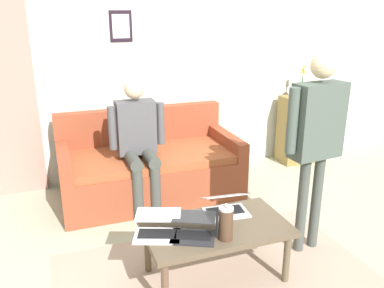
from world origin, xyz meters
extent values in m
plane|color=#A6AA92|center=(0.00, 0.00, 0.00)|extent=(7.68, 7.68, 0.00)
cube|color=tan|center=(0.14, 0.06, 0.00)|extent=(2.33, 1.56, 0.01)
cube|color=silver|center=(0.00, -2.20, 1.35)|extent=(7.04, 0.10, 2.70)
cube|color=black|center=(0.37, -2.15, 1.73)|extent=(0.24, 0.02, 0.33)
cube|color=silver|center=(0.37, -2.14, 1.73)|extent=(0.18, 0.00, 0.25)
cube|color=brown|center=(0.25, -1.53, 0.21)|extent=(1.83, 0.92, 0.42)
cube|color=#9D4E2D|center=(0.25, -1.51, 0.46)|extent=(1.59, 0.84, 0.08)
cube|color=brown|center=(0.25, -1.92, 0.65)|extent=(1.83, 0.14, 0.46)
cube|color=brown|center=(-0.60, -1.53, 0.52)|extent=(0.12, 0.92, 0.20)
cube|color=brown|center=(1.11, -1.53, 0.52)|extent=(0.12, 0.92, 0.20)
cube|color=brown|center=(0.14, -0.04, 0.41)|extent=(1.04, 0.59, 0.04)
cylinder|color=brown|center=(-0.31, 0.20, 0.19)|extent=(0.05, 0.05, 0.39)
cylinder|color=brown|center=(0.60, 0.20, 0.19)|extent=(0.05, 0.05, 0.39)
cylinder|color=brown|center=(-0.31, -0.27, 0.19)|extent=(0.05, 0.05, 0.39)
cylinder|color=brown|center=(0.60, -0.27, 0.19)|extent=(0.05, 0.05, 0.39)
cube|color=silver|center=(0.00, -0.18, 0.43)|extent=(0.35, 0.26, 0.01)
cube|color=black|center=(0.00, -0.20, 0.44)|extent=(0.29, 0.16, 0.00)
cube|color=silver|center=(-0.01, -0.25, 0.54)|extent=(0.35, 0.23, 0.09)
cube|color=#A9D8E2|center=(-0.01, -0.25, 0.54)|extent=(0.31, 0.21, 0.08)
cube|color=#28282D|center=(0.36, 0.06, 0.43)|extent=(0.36, 0.31, 0.01)
cube|color=black|center=(0.35, 0.05, 0.44)|extent=(0.28, 0.22, 0.00)
cube|color=#28282D|center=(0.32, -0.03, 0.54)|extent=(0.35, 0.30, 0.01)
cube|color=silver|center=(0.32, -0.02, 0.54)|extent=(0.32, 0.27, 0.01)
cube|color=silver|center=(0.58, -0.04, 0.43)|extent=(0.37, 0.31, 0.01)
cube|color=black|center=(0.58, -0.05, 0.44)|extent=(0.29, 0.21, 0.00)
cube|color=silver|center=(0.55, -0.14, 0.54)|extent=(0.36, 0.30, 0.01)
cube|color=silver|center=(0.55, -0.13, 0.54)|extent=(0.33, 0.27, 0.01)
cylinder|color=#4C3323|center=(0.16, 0.15, 0.54)|extent=(0.10, 0.10, 0.22)
cylinder|color=#B7B7BC|center=(0.16, 0.15, 0.66)|extent=(0.10, 0.10, 0.02)
sphere|color=#B2B2B7|center=(0.16, 0.15, 0.68)|extent=(0.03, 0.03, 0.03)
cube|color=black|center=(0.22, 0.15, 0.55)|extent=(0.01, 0.01, 0.15)
cube|color=olive|center=(-1.79, -1.90, 0.43)|extent=(0.42, 0.32, 0.86)
cylinder|color=brown|center=(-1.79, -1.90, 0.95)|extent=(0.09, 0.09, 0.18)
cylinder|color=#3D7038|center=(-1.80, -1.90, 1.12)|extent=(0.01, 0.02, 0.16)
sphere|color=silver|center=(-1.81, -1.90, 1.21)|extent=(0.03, 0.03, 0.03)
cylinder|color=#3D7038|center=(-1.80, -1.89, 1.11)|extent=(0.01, 0.02, 0.13)
sphere|color=yellow|center=(-1.81, -1.89, 1.17)|extent=(0.05, 0.05, 0.05)
cylinder|color=#3D7038|center=(-1.80, -1.89, 1.13)|extent=(0.01, 0.02, 0.17)
sphere|color=gold|center=(-1.81, -1.89, 1.21)|extent=(0.05, 0.05, 0.05)
cylinder|color=#3D7038|center=(-1.80, -1.89, 1.12)|extent=(0.02, 0.02, 0.16)
sphere|color=silver|center=(-1.80, -1.88, 1.20)|extent=(0.03, 0.03, 0.03)
cylinder|color=#454945|center=(-0.79, -0.14, 0.41)|extent=(0.08, 0.08, 0.81)
cylinder|color=#454945|center=(-0.64, -0.12, 0.41)|extent=(0.08, 0.08, 0.81)
cube|color=#47514A|center=(-0.72, -0.13, 1.10)|extent=(0.42, 0.22, 0.58)
cylinder|color=#47514A|center=(-0.96, -0.15, 1.13)|extent=(0.09, 0.09, 0.49)
cylinder|color=#47514A|center=(-0.47, -0.10, 1.13)|extent=(0.09, 0.09, 0.49)
sphere|color=beige|center=(-0.72, -0.13, 1.52)|extent=(0.19, 0.19, 0.19)
cylinder|color=#434640|center=(0.32, -1.07, 0.25)|extent=(0.10, 0.10, 0.50)
cylinder|color=#434640|center=(0.49, -1.07, 0.25)|extent=(0.10, 0.10, 0.50)
cylinder|color=#434640|center=(0.32, -1.25, 0.55)|extent=(0.12, 0.40, 0.12)
cylinder|color=#434640|center=(0.49, -1.25, 0.55)|extent=(0.12, 0.40, 0.12)
cube|color=#4D4B50|center=(0.41, -1.43, 0.81)|extent=(0.37, 0.20, 0.52)
cylinder|color=#4D4B50|center=(0.17, -1.38, 0.84)|extent=(0.08, 0.08, 0.42)
cylinder|color=#4D4B50|center=(0.64, -1.38, 0.84)|extent=(0.08, 0.08, 0.42)
sphere|color=beige|center=(0.41, -1.43, 1.19)|extent=(0.19, 0.19, 0.19)
camera|label=1|loc=(1.18, 2.31, 1.91)|focal=37.73mm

